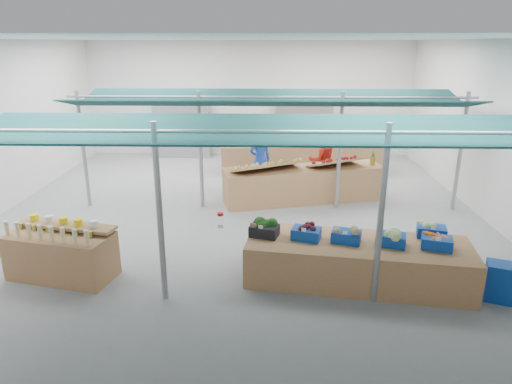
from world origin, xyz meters
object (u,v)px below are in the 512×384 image
veg_counter (357,262)px  fruit_counter (303,184)px  vendor_left (260,160)px  bottle_shelf (63,253)px  vendor_right (322,160)px  crate_stack (502,282)px

veg_counter → fruit_counter: size_ratio=0.91×
fruit_counter → vendor_left: (-1.20, 1.10, 0.40)m
veg_counter → fruit_counter: (-0.65, 4.42, 0.08)m
bottle_shelf → veg_counter: size_ratio=0.52×
bottle_shelf → veg_counter: bearing=12.4°
veg_counter → vendor_right: size_ratio=2.28×
bottle_shelf → vendor_left: bearing=70.3°
vendor_left → bottle_shelf: bearing=43.0°
veg_counter → fruit_counter: 4.47m
bottle_shelf → crate_stack: bottle_shelf is taller
fruit_counter → vendor_left: size_ratio=2.50×
fruit_counter → vendor_right: 1.31m
crate_stack → vendor_right: (-2.36, 6.10, 0.53)m
bottle_shelf → fruit_counter: 6.42m
veg_counter → crate_stack: size_ratio=5.97×
veg_counter → crate_stack: (2.31, -0.57, -0.05)m
veg_counter → fruit_counter: bearing=106.8°
bottle_shelf → fruit_counter: size_ratio=0.47×
fruit_counter → vendor_right: bearing=46.9°
crate_stack → vendor_left: 7.40m
veg_counter → vendor_right: bearing=98.9°
vendor_left → crate_stack: bearing=109.8°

